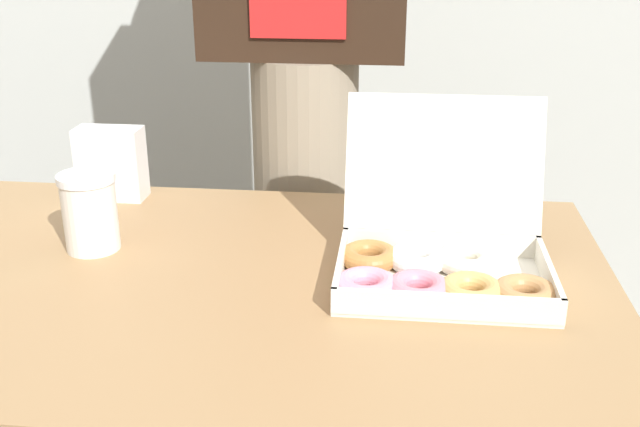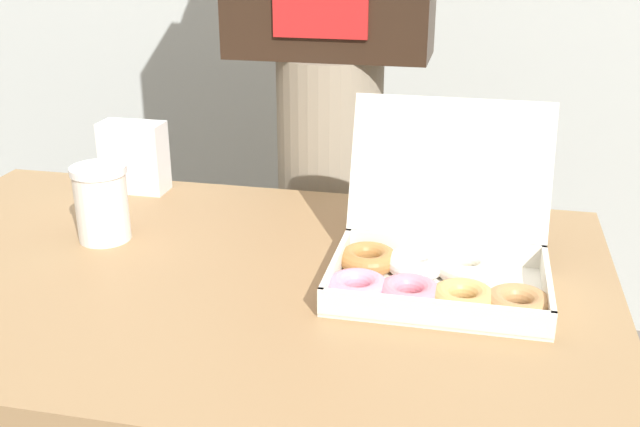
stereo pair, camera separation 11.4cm
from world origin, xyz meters
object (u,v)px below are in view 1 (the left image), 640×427
(coffee_cup, at_px, (90,212))
(napkin_holder, at_px, (111,163))
(donut_box, at_px, (437,259))
(person_customer, at_px, (305,65))

(coffee_cup, xyz_separation_m, napkin_holder, (-0.05, 0.24, 0.00))
(donut_box, height_order, person_customer, person_customer)
(donut_box, bearing_deg, person_customer, 116.70)
(napkin_holder, relative_size, person_customer, 0.08)
(napkin_holder, xyz_separation_m, person_customer, (0.34, 0.23, 0.15))
(napkin_holder, bearing_deg, person_customer, 33.28)
(donut_box, relative_size, person_customer, 0.19)
(coffee_cup, height_order, napkin_holder, napkin_holder)
(donut_box, xyz_separation_m, coffee_cup, (-0.55, 0.06, 0.03))
(coffee_cup, relative_size, person_customer, 0.07)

